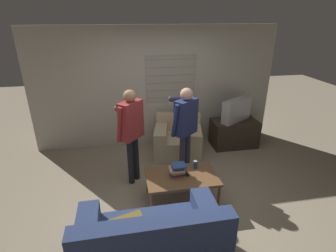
{
  "coord_description": "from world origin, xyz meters",
  "views": [
    {
      "loc": [
        -0.71,
        -3.41,
        2.73
      ],
      "look_at": [
        -0.0,
        0.58,
        1.0
      ],
      "focal_mm": 28.0,
      "sensor_mm": 36.0,
      "label": 1
    }
  ],
  "objects_px": {
    "armchair_beige": "(178,140)",
    "coffee_table": "(182,178)",
    "tv": "(236,110)",
    "spare_remote": "(187,173)",
    "person_left_standing": "(131,126)",
    "soda_can": "(195,164)",
    "person_right_standing": "(185,122)",
    "book_stack": "(178,169)",
    "couch_blue": "(151,245)"
  },
  "relations": [
    {
      "from": "person_left_standing",
      "to": "soda_can",
      "type": "height_order",
      "value": "person_left_standing"
    },
    {
      "from": "couch_blue",
      "to": "person_left_standing",
      "type": "height_order",
      "value": "person_left_standing"
    },
    {
      "from": "coffee_table",
      "to": "person_right_standing",
      "type": "relative_size",
      "value": 0.66
    },
    {
      "from": "couch_blue",
      "to": "book_stack",
      "type": "height_order",
      "value": "couch_blue"
    },
    {
      "from": "couch_blue",
      "to": "coffee_table",
      "type": "height_order",
      "value": "couch_blue"
    },
    {
      "from": "couch_blue",
      "to": "tv",
      "type": "height_order",
      "value": "tv"
    },
    {
      "from": "book_stack",
      "to": "armchair_beige",
      "type": "bearing_deg",
      "value": 77.63
    },
    {
      "from": "coffee_table",
      "to": "spare_remote",
      "type": "bearing_deg",
      "value": 18.42
    },
    {
      "from": "person_left_standing",
      "to": "spare_remote",
      "type": "relative_size",
      "value": 12.54
    },
    {
      "from": "coffee_table",
      "to": "spare_remote",
      "type": "xyz_separation_m",
      "value": [
        0.08,
        0.03,
        0.05
      ]
    },
    {
      "from": "armchair_beige",
      "to": "spare_remote",
      "type": "bearing_deg",
      "value": 95.31
    },
    {
      "from": "armchair_beige",
      "to": "person_left_standing",
      "type": "bearing_deg",
      "value": 52.87
    },
    {
      "from": "armchair_beige",
      "to": "coffee_table",
      "type": "bearing_deg",
      "value": 92.32
    },
    {
      "from": "couch_blue",
      "to": "person_right_standing",
      "type": "height_order",
      "value": "person_right_standing"
    },
    {
      "from": "tv",
      "to": "person_left_standing",
      "type": "height_order",
      "value": "person_left_standing"
    },
    {
      "from": "armchair_beige",
      "to": "coffee_table",
      "type": "distance_m",
      "value": 1.54
    },
    {
      "from": "soda_can",
      "to": "spare_remote",
      "type": "height_order",
      "value": "soda_can"
    },
    {
      "from": "book_stack",
      "to": "spare_remote",
      "type": "relative_size",
      "value": 1.89
    },
    {
      "from": "person_right_standing",
      "to": "spare_remote",
      "type": "relative_size",
      "value": 12.36
    },
    {
      "from": "armchair_beige",
      "to": "spare_remote",
      "type": "xyz_separation_m",
      "value": [
        -0.18,
        -1.49,
        0.15
      ]
    },
    {
      "from": "coffee_table",
      "to": "soda_can",
      "type": "height_order",
      "value": "soda_can"
    },
    {
      "from": "armchair_beige",
      "to": "book_stack",
      "type": "bearing_deg",
      "value": 89.87
    },
    {
      "from": "book_stack",
      "to": "couch_blue",
      "type": "bearing_deg",
      "value": -115.17
    },
    {
      "from": "couch_blue",
      "to": "armchair_beige",
      "type": "height_order",
      "value": "couch_blue"
    },
    {
      "from": "couch_blue",
      "to": "soda_can",
      "type": "distance_m",
      "value": 1.57
    },
    {
      "from": "book_stack",
      "to": "soda_can",
      "type": "relative_size",
      "value": 1.98
    },
    {
      "from": "coffee_table",
      "to": "book_stack",
      "type": "xyz_separation_m",
      "value": [
        -0.06,
        0.03,
        0.14
      ]
    },
    {
      "from": "person_left_standing",
      "to": "spare_remote",
      "type": "xyz_separation_m",
      "value": [
        0.79,
        -0.65,
        -0.58
      ]
    },
    {
      "from": "armchair_beige",
      "to": "book_stack",
      "type": "xyz_separation_m",
      "value": [
        -0.32,
        -1.48,
        0.24
      ]
    },
    {
      "from": "couch_blue",
      "to": "person_right_standing",
      "type": "bearing_deg",
      "value": 65.51
    },
    {
      "from": "tv",
      "to": "book_stack",
      "type": "relative_size",
      "value": 3.03
    },
    {
      "from": "person_left_standing",
      "to": "tv",
      "type": "bearing_deg",
      "value": -24.35
    },
    {
      "from": "armchair_beige",
      "to": "coffee_table",
      "type": "height_order",
      "value": "armchair_beige"
    },
    {
      "from": "coffee_table",
      "to": "spare_remote",
      "type": "distance_m",
      "value": 0.1
    },
    {
      "from": "person_left_standing",
      "to": "soda_can",
      "type": "relative_size",
      "value": 13.18
    },
    {
      "from": "armchair_beige",
      "to": "spare_remote",
      "type": "distance_m",
      "value": 1.51
    },
    {
      "from": "tv",
      "to": "spare_remote",
      "type": "xyz_separation_m",
      "value": [
        -1.49,
        -1.64,
        -0.36
      ]
    },
    {
      "from": "couch_blue",
      "to": "armchair_beige",
      "type": "relative_size",
      "value": 1.49
    },
    {
      "from": "book_stack",
      "to": "coffee_table",
      "type": "bearing_deg",
      "value": -29.81
    },
    {
      "from": "coffee_table",
      "to": "tv",
      "type": "distance_m",
      "value": 2.33
    },
    {
      "from": "armchair_beige",
      "to": "person_left_standing",
      "type": "height_order",
      "value": "person_left_standing"
    },
    {
      "from": "coffee_table",
      "to": "book_stack",
      "type": "bearing_deg",
      "value": 150.19
    },
    {
      "from": "person_right_standing",
      "to": "book_stack",
      "type": "distance_m",
      "value": 0.88
    },
    {
      "from": "person_right_standing",
      "to": "soda_can",
      "type": "distance_m",
      "value": 0.75
    },
    {
      "from": "couch_blue",
      "to": "person_left_standing",
      "type": "relative_size",
      "value": 0.98
    },
    {
      "from": "person_left_standing",
      "to": "soda_can",
      "type": "xyz_separation_m",
      "value": [
        0.97,
        -0.5,
        -0.53
      ]
    },
    {
      "from": "person_right_standing",
      "to": "book_stack",
      "type": "height_order",
      "value": "person_right_standing"
    },
    {
      "from": "armchair_beige",
      "to": "spare_remote",
      "type": "relative_size",
      "value": 8.27
    },
    {
      "from": "person_right_standing",
      "to": "soda_can",
      "type": "relative_size",
      "value": 12.99
    },
    {
      "from": "person_left_standing",
      "to": "couch_blue",
      "type": "bearing_deg",
      "value": -134.24
    }
  ]
}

